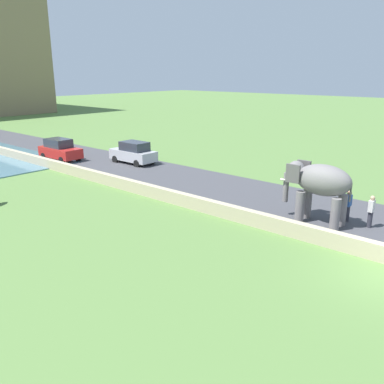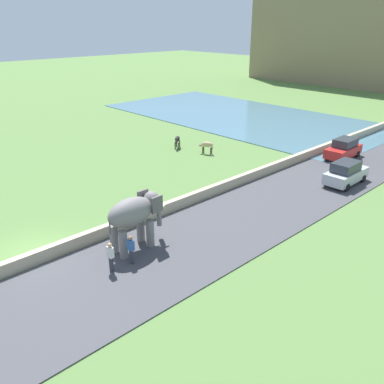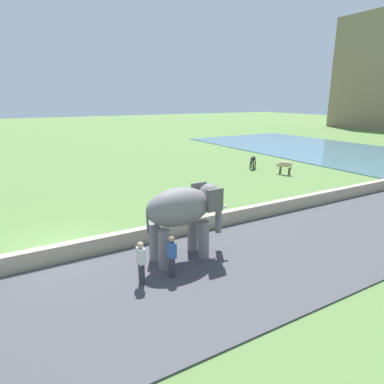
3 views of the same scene
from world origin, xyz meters
TOP-DOWN VIEW (x-y plane):
  - ground_plane at (0.00, 0.00)m, footprint 220.00×220.00m
  - barrier_wall at (1.20, 18.00)m, footprint 0.40×110.00m
  - lake at (-14.00, 33.68)m, footprint 36.00×18.00m
  - elephant at (3.42, 4.34)m, footprint 1.45×3.47m
  - person_beside_elephant at (4.57, 3.22)m, footprint 0.36×0.22m
  - person_trailing at (4.46, 2.10)m, footprint 0.36×0.22m
  - cow_tan at (-5.90, 19.15)m, footprint 1.39×0.91m
  - cow_black at (-9.08, 18.36)m, footprint 1.13×1.29m

SIDE VIEW (x-z plane):
  - ground_plane at x=0.00m, z-range 0.00..0.00m
  - lake at x=-14.00m, z-range 0.00..0.08m
  - barrier_wall at x=1.20m, z-range 0.00..0.72m
  - cow_tan at x=-5.90m, z-range 0.26..1.41m
  - cow_black at x=-9.08m, z-range 0.26..1.41m
  - person_beside_elephant at x=4.57m, z-range 0.06..1.69m
  - person_trailing at x=4.46m, z-range 0.06..1.69m
  - elephant at x=3.42m, z-range 0.54..3.53m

